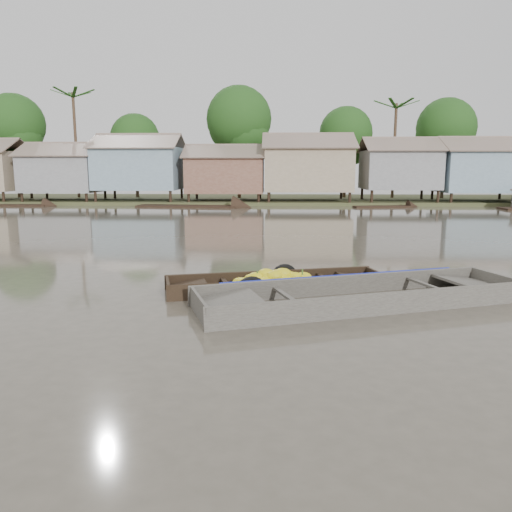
{
  "coord_description": "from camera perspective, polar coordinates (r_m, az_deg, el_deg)",
  "views": [
    {
      "loc": [
        -0.13,
        -9.5,
        2.76
      ],
      "look_at": [
        -0.5,
        1.54,
        0.8
      ],
      "focal_mm": 35.0,
      "sensor_mm": 36.0,
      "label": 1
    }
  ],
  "objects": [
    {
      "name": "viewer_boat",
      "position": [
        10.55,
        11.95,
        -5.07
      ],
      "size": [
        7.1,
        3.92,
        0.55
      ],
      "rotation": [
        0.0,
        0.0,
        0.33
      ],
      "color": "#3A3631",
      "rests_on": "ground"
    },
    {
      "name": "riverbank",
      "position": [
        41.49,
        6.43,
        10.42
      ],
      "size": [
        120.0,
        12.47,
        10.22
      ],
      "color": "#384723",
      "rests_on": "ground"
    },
    {
      "name": "distant_boats",
      "position": [
        36.02,
        22.18,
        5.27
      ],
      "size": [
        48.83,
        14.8,
        1.38
      ],
      "color": "black",
      "rests_on": "ground"
    },
    {
      "name": "banana_boat",
      "position": [
        11.44,
        2.0,
        -3.25
      ],
      "size": [
        5.16,
        2.4,
        0.72
      ],
      "rotation": [
        0.0,
        0.0,
        0.25
      ],
      "color": "black",
      "rests_on": "ground"
    },
    {
      "name": "ground",
      "position": [
        9.9,
        2.63,
        -6.14
      ],
      "size": [
        120.0,
        120.0,
        0.0
      ],
      "primitive_type": "plane",
      "color": "#4B4539",
      "rests_on": "ground"
    }
  ]
}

